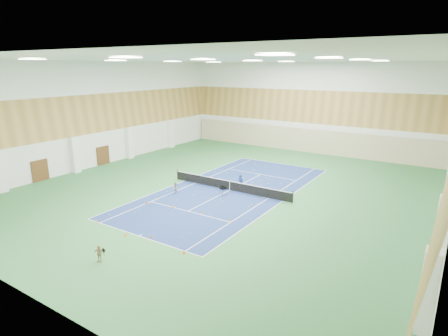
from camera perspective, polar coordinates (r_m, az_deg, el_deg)
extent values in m
plane|color=#2D6937|center=(35.68, 0.87, -3.41)|extent=(40.00, 40.00, 0.00)
cube|color=navy|center=(35.68, 0.87, -3.40)|extent=(10.97, 23.77, 0.01)
cube|color=#C6B793|center=(52.54, 12.44, 4.12)|extent=(35.40, 0.16, 3.20)
cube|color=#593319|center=(42.65, -26.22, -0.35)|extent=(0.08, 1.80, 2.20)
cube|color=#593319|center=(47.05, -17.95, 1.83)|extent=(0.08, 1.80, 2.20)
imported|color=navy|center=(35.57, 2.52, -2.17)|extent=(0.59, 0.42, 1.55)
imported|color=gray|center=(34.85, -7.38, -3.04)|extent=(0.56, 0.45, 1.10)
imported|color=tan|center=(24.26, -18.53, -12.24)|extent=(0.68, 0.49, 1.06)
cone|color=#E4570C|center=(32.92, -11.68, -5.14)|extent=(0.21, 0.21, 0.23)
cone|color=orange|center=(31.69, -7.80, -5.77)|extent=(0.22, 0.22, 0.24)
cone|color=orange|center=(30.32, -3.33, -6.68)|extent=(0.19, 0.19, 0.20)
cone|color=orange|center=(28.72, 0.97, -7.92)|extent=(0.20, 0.20, 0.22)
cone|color=orange|center=(30.21, -18.87, -7.61)|extent=(0.17, 0.17, 0.19)
cone|color=orange|center=(27.27, -14.75, -9.73)|extent=(0.22, 0.22, 0.24)
cone|color=#FF5D0D|center=(26.65, -11.09, -10.16)|extent=(0.18, 0.18, 0.20)
cone|color=#FF500D|center=(24.25, -6.12, -12.60)|extent=(0.21, 0.21, 0.23)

